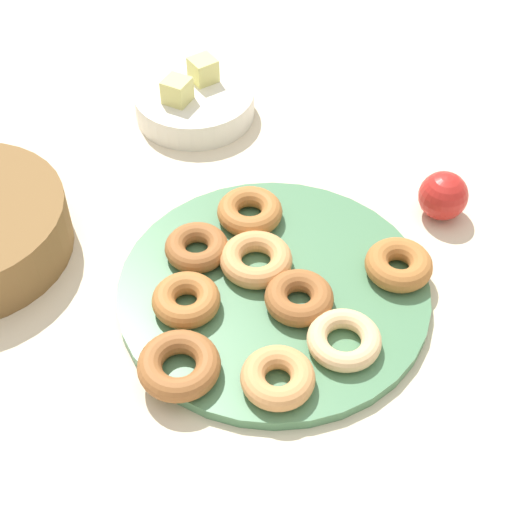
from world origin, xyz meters
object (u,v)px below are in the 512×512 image
Objects in this scene: donut_4 at (179,365)px; apple at (443,196)px; donut_2 at (344,340)px; donut_5 at (250,211)px; fruit_bowl at (195,103)px; donut_8 at (300,297)px; donut_3 at (256,260)px; melon_chunk_right at (203,70)px; melon_chunk_left at (177,91)px; donut_7 at (399,265)px; donut_plate at (273,290)px; donut_1 at (278,378)px; donut_0 at (197,247)px; donut_6 at (186,300)px.

apple is at bearing -5.36° from donut_4.
donut_2 is 0.23m from donut_5.
donut_4 is 0.49m from fruit_bowl.
donut_8 is 0.45× the size of fruit_bowl.
donut_3 is 2.46× the size of melon_chunk_right.
melon_chunk_left is (0.30, 0.35, 0.03)m from donut_4.
fruit_bowl is at bearing 102.49° from apple.
donut_7 is (0.28, -0.07, 0.00)m from donut_4.
melon_chunk_right reaches higher than donut_2.
melon_chunk_left is at bearing 67.47° from donut_plate.
donut_7 reaches higher than donut_3.
donut_4 is at bearing 127.22° from donut_1.
donut_4 is (-0.15, 0.10, 0.00)m from donut_2.
donut_0 is at bearing 106.68° from donut_plate.
apple is (0.35, 0.05, 0.00)m from donut_1.
fruit_bowl is at bearing 0.00° from melon_chunk_left.
donut_plate is at bearing -100.68° from donut_3.
fruit_bowl is (0.27, 0.44, -0.01)m from donut_1.
donut_5 is at bearing 68.11° from donut_8.
apple is at bearing 12.98° from donut_2.
donut_7 is at bearing -71.93° from donut_5.
melon_chunk_right is (0.30, 0.30, 0.03)m from donut_6.
melon_chunk_left reaches higher than apple.
fruit_bowl is at bearing 63.06° from donut_plate.
donut_1 reaches higher than donut_plate.
donut_2 is 1.03× the size of donut_8.
fruit_bowl is 0.05m from melon_chunk_right.
donut_4 is at bearing -151.70° from donut_5.
donut_2 is at bearing -167.02° from apple.
donut_plate is 4.57× the size of donut_7.
melon_chunk_left reaches higher than donut_plate.
donut_8 is at bearing 82.80° from donut_2.
melon_chunk_right is at bearing 58.03° from donut_3.
donut_7 reaches higher than donut_plate.
donut_plate is 5.78× the size of apple.
donut_3 is 1.11× the size of donut_6.
fruit_bowl is at bearing 65.91° from donut_8.
apple is at bearing -12.14° from donut_plate.
donut_plate is 0.16m from donut_4.
donut_plate is at bearing -116.94° from fruit_bowl.
donut_5 is (0.07, 0.22, 0.00)m from donut_2.
melon_chunk_right is (0.14, 0.25, 0.03)m from donut_5.
donut_plate is 4.14× the size of donut_4.
donut_3 is at bearing 132.41° from donut_7.
melon_chunk_right is (0.20, 0.35, 0.05)m from donut_plate.
donut_8 is at bearing -8.69° from donut_4.
donut_6 is 2.22× the size of melon_chunk_right.
apple reaches higher than donut_7.
donut_2 is 0.13m from donut_7.
donut_plate is 2.08× the size of fruit_bowl.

